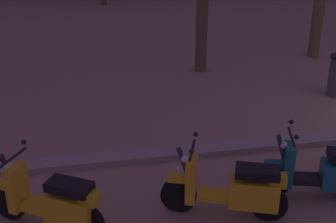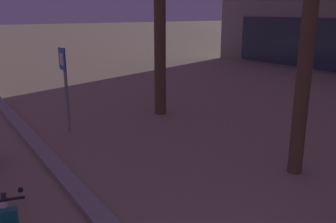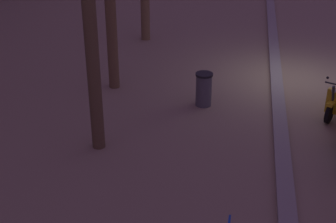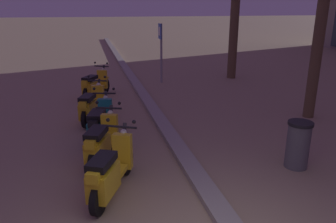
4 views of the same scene
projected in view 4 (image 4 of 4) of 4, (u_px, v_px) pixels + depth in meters
scooter_yellow_mid_centre at (95, 85)px, 11.34m from camera, size 1.54×1.00×1.17m
scooter_yellow_gap_after_mid at (92, 106)px, 9.01m from camera, size 1.73×0.83×1.17m
scooter_teal_mid_front at (100, 123)px, 7.68m from camera, size 1.72×0.75×1.17m
scooter_yellow_last_in_row at (102, 143)px, 6.53m from camera, size 1.65×0.83×1.17m
scooter_yellow_far_back at (110, 172)px, 5.41m from camera, size 1.69×0.94×1.17m
crossing_sign at (161, 46)px, 13.31m from camera, size 0.60×0.13×2.40m
litter_bin at (298, 144)px, 6.41m from camera, size 0.48×0.48×0.95m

